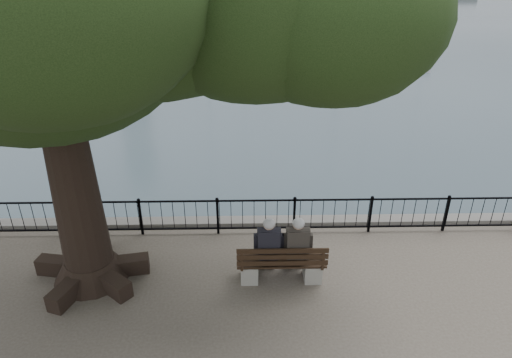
{
  "coord_description": "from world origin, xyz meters",
  "views": [
    {
      "loc": [
        -0.21,
        -7.67,
        6.76
      ],
      "look_at": [
        0.0,
        2.5,
        1.6
      ],
      "focal_mm": 32.0,
      "sensor_mm": 36.0,
      "label": 1
    }
  ],
  "objects_px": {
    "person_left": "(268,249)",
    "person_right": "(296,249)",
    "bench": "(281,267)",
    "lion_monument": "(265,0)"
  },
  "relations": [
    {
      "from": "person_right",
      "to": "lion_monument",
      "type": "relative_size",
      "value": 0.18
    },
    {
      "from": "person_left",
      "to": "person_right",
      "type": "relative_size",
      "value": 1.0
    },
    {
      "from": "bench",
      "to": "lion_monument",
      "type": "distance_m",
      "value": 49.4
    },
    {
      "from": "bench",
      "to": "person_right",
      "type": "xyz_separation_m",
      "value": [
        0.34,
        0.11,
        0.4
      ]
    },
    {
      "from": "bench",
      "to": "person_right",
      "type": "bearing_deg",
      "value": 18.66
    },
    {
      "from": "person_left",
      "to": "person_right",
      "type": "bearing_deg",
      "value": -0.04
    },
    {
      "from": "bench",
      "to": "lion_monument",
      "type": "height_order",
      "value": "lion_monument"
    },
    {
      "from": "person_left",
      "to": "lion_monument",
      "type": "distance_m",
      "value": 49.29
    },
    {
      "from": "person_left",
      "to": "lion_monument",
      "type": "bearing_deg",
      "value": 87.95
    },
    {
      "from": "person_right",
      "to": "bench",
      "type": "bearing_deg",
      "value": -161.34
    }
  ]
}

